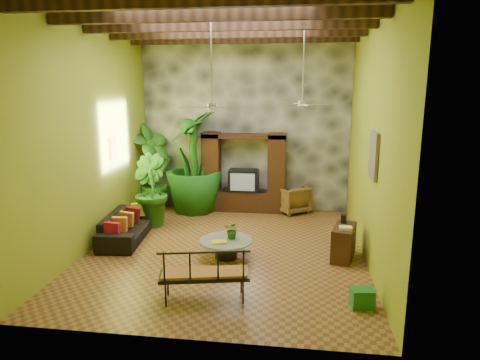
# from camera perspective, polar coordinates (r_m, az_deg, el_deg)

# --- Properties ---
(ground) EXTENTS (7.00, 7.00, 0.00)m
(ground) POSITION_cam_1_polar(r_m,az_deg,el_deg) (9.71, -1.85, -9.28)
(ground) COLOR brown
(ground) RESTS_ON ground
(ceiling) EXTENTS (6.00, 7.00, 0.02)m
(ceiling) POSITION_cam_1_polar(r_m,az_deg,el_deg) (9.13, -2.08, 21.29)
(ceiling) COLOR silver
(ceiling) RESTS_ON back_wall
(back_wall) EXTENTS (6.00, 0.02, 5.00)m
(back_wall) POSITION_cam_1_polar(r_m,az_deg,el_deg) (12.54, 0.73, 7.43)
(back_wall) COLOR #8FA525
(back_wall) RESTS_ON ground
(left_wall) EXTENTS (0.02, 7.00, 5.00)m
(left_wall) POSITION_cam_1_polar(r_m,az_deg,el_deg) (10.03, -19.19, 5.49)
(left_wall) COLOR #8FA525
(left_wall) RESTS_ON ground
(right_wall) EXTENTS (0.02, 7.00, 5.00)m
(right_wall) POSITION_cam_1_polar(r_m,az_deg,el_deg) (9.09, 17.11, 4.98)
(right_wall) COLOR #8FA525
(right_wall) RESTS_ON ground
(stone_accent_wall) EXTENTS (5.98, 0.10, 4.98)m
(stone_accent_wall) POSITION_cam_1_polar(r_m,az_deg,el_deg) (12.48, 0.69, 7.40)
(stone_accent_wall) COLOR #3B3E43
(stone_accent_wall) RESTS_ON ground
(ceiling_beams) EXTENTS (5.95, 5.36, 0.22)m
(ceiling_beams) POSITION_cam_1_polar(r_m,az_deg,el_deg) (9.10, -2.07, 19.92)
(ceiling_beams) COLOR #3A2012
(ceiling_beams) RESTS_ON ceiling
(entertainment_center) EXTENTS (2.40, 0.55, 2.30)m
(entertainment_center) POSITION_cam_1_polar(r_m,az_deg,el_deg) (12.41, 0.50, 0.20)
(entertainment_center) COLOR #321B0D
(entertainment_center) RESTS_ON ground
(ceiling_fan_front) EXTENTS (1.28, 1.28, 1.86)m
(ceiling_fan_front) POSITION_cam_1_polar(r_m,az_deg,el_deg) (8.67, -3.78, 11.15)
(ceiling_fan_front) COLOR #BBBAC0
(ceiling_fan_front) RESTS_ON ceiling
(ceiling_fan_back) EXTENTS (1.28, 1.28, 1.86)m
(ceiling_fan_back) POSITION_cam_1_polar(r_m,az_deg,el_deg) (10.10, 8.34, 11.22)
(ceiling_fan_back) COLOR #BBBAC0
(ceiling_fan_back) RESTS_ON ceiling
(wall_art_mask) EXTENTS (0.06, 0.32, 0.55)m
(wall_art_mask) POSITION_cam_1_polar(r_m,az_deg,el_deg) (10.96, -16.52, 4.09)
(wall_art_mask) COLOR gold
(wall_art_mask) RESTS_ON left_wall
(wall_art_painting) EXTENTS (0.06, 0.70, 0.90)m
(wall_art_painting) POSITION_cam_1_polar(r_m,az_deg,el_deg) (8.52, 17.40, 3.14)
(wall_art_painting) COLOR teal
(wall_art_painting) RESTS_ON right_wall
(sofa) EXTENTS (1.04, 2.23, 0.63)m
(sofa) POSITION_cam_1_polar(r_m,az_deg,el_deg) (10.61, -14.86, -5.99)
(sofa) COLOR black
(sofa) RESTS_ON ground
(wicker_armchair) EXTENTS (1.18, 1.19, 0.78)m
(wicker_armchair) POSITION_cam_1_polar(r_m,az_deg,el_deg) (12.47, 6.93, -2.55)
(wicker_armchair) COLOR brown
(wicker_armchair) RESTS_ON ground
(tall_plant_a) EXTENTS (1.52, 1.62, 2.54)m
(tall_plant_a) POSITION_cam_1_polar(r_m,az_deg,el_deg) (12.69, -11.62, 1.63)
(tall_plant_a) COLOR #28691B
(tall_plant_a) RESTS_ON ground
(tall_plant_b) EXTENTS (1.33, 1.31, 1.88)m
(tall_plant_b) POSITION_cam_1_polar(r_m,az_deg,el_deg) (11.38, -11.98, -1.34)
(tall_plant_b) COLOR #21651A
(tall_plant_b) RESTS_ON ground
(tall_plant_c) EXTENTS (1.89, 1.89, 2.92)m
(tall_plant_c) POSITION_cam_1_polar(r_m,az_deg,el_deg) (12.33, -6.23, 2.39)
(tall_plant_c) COLOR #1C6119
(tall_plant_c) RESTS_ON ground
(coffee_table) EXTENTS (1.12, 1.12, 0.40)m
(coffee_table) POSITION_cam_1_polar(r_m,az_deg,el_deg) (9.20, -1.88, -8.82)
(coffee_table) COLOR black
(coffee_table) RESTS_ON ground
(centerpiece_plant) EXTENTS (0.40, 0.37, 0.38)m
(centerpiece_plant) POSITION_cam_1_polar(r_m,az_deg,el_deg) (9.18, -1.02, -6.67)
(centerpiece_plant) COLOR #215717
(centerpiece_plant) RESTS_ON coffee_table
(yellow_tray) EXTENTS (0.35, 0.29, 0.03)m
(yellow_tray) POSITION_cam_1_polar(r_m,az_deg,el_deg) (8.99, -2.75, -8.27)
(yellow_tray) COLOR yellow
(yellow_tray) RESTS_ON coffee_table
(iron_bench) EXTENTS (1.58, 0.85, 0.57)m
(iron_bench) POSITION_cam_1_polar(r_m,az_deg,el_deg) (7.35, -4.90, -12.16)
(iron_bench) COLOR black
(iron_bench) RESTS_ON ground
(side_console) EXTENTS (0.61, 0.96, 0.71)m
(side_console) POSITION_cam_1_polar(r_m,az_deg,el_deg) (9.39, 13.65, -8.09)
(side_console) COLOR #382012
(side_console) RESTS_ON ground
(green_bin) EXTENTS (0.41, 0.33, 0.32)m
(green_bin) POSITION_cam_1_polar(r_m,az_deg,el_deg) (7.61, 15.97, -14.89)
(green_bin) COLOR #1D6C26
(green_bin) RESTS_ON ground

